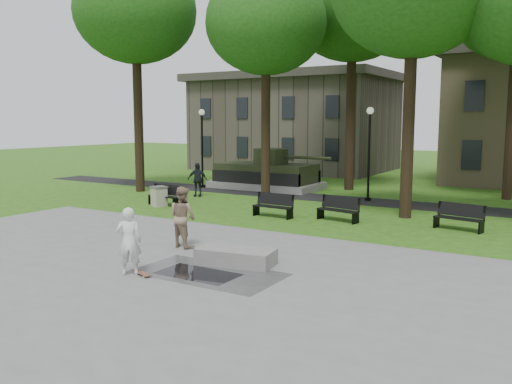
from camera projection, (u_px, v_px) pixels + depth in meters
ground at (222, 248)px, 17.47m from camera, size 120.00×120.00×0.00m
plaza at (105, 288)px, 13.23m from camera, size 22.00×16.00×0.02m
footpath at (356, 201)px, 27.63m from camera, size 44.00×2.60×0.01m
building_left at (295, 126)px, 45.10m from camera, size 15.00×10.00×7.20m
tree_0 at (135, 12)px, 29.94m from camera, size 6.80×6.80×12.97m
tree_1 at (266, 23)px, 27.49m from camera, size 6.20×6.20×11.63m
tree_4 at (353, 8)px, 30.67m from camera, size 7.20×7.20×13.50m
lamp_left at (202, 142)px, 32.66m from camera, size 0.36×0.36×4.73m
lamp_mid at (369, 146)px, 27.26m from camera, size 0.36×0.36×4.73m
tank_monument at (267, 174)px, 32.54m from camera, size 7.45×3.40×2.40m
puddle at (198, 274)px, 14.43m from camera, size 2.20×1.20×0.00m
concrete_block at (236, 256)px, 15.37m from camera, size 2.33×1.34×0.45m
skateboard at (142, 274)px, 14.32m from camera, size 0.80×0.45×0.07m
skateboarder at (129, 241)px, 14.24m from camera, size 0.79×0.73×1.81m
friend_watching at (183, 217)px, 17.38m from camera, size 1.06×0.89×1.97m
pedestrian_walker at (197, 180)px, 29.06m from camera, size 1.15×0.80×1.81m
park_bench_0 at (165, 195)px, 26.07m from camera, size 1.84×0.72×1.00m
park_bench_1 at (274, 205)px, 22.96m from camera, size 1.82×0.63×1.00m
park_bench_2 at (339, 208)px, 22.05m from camera, size 1.85×0.87×1.00m
park_bench_3 at (459, 216)px, 20.20m from camera, size 1.85×0.88×1.00m
trash_bin at (159, 196)px, 25.78m from camera, size 0.85×0.85×0.96m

